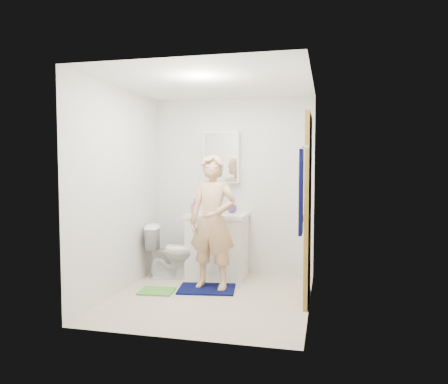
# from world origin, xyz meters

# --- Properties ---
(floor) EXTENTS (2.20, 2.40, 0.02)m
(floor) POSITION_xyz_m (0.00, 0.00, -0.01)
(floor) COLOR beige
(floor) RESTS_ON ground
(ceiling) EXTENTS (2.20, 2.40, 0.02)m
(ceiling) POSITION_xyz_m (0.00, 0.00, 2.41)
(ceiling) COLOR white
(ceiling) RESTS_ON ground
(wall_back) EXTENTS (2.20, 0.02, 2.40)m
(wall_back) POSITION_xyz_m (0.00, 1.21, 1.20)
(wall_back) COLOR silver
(wall_back) RESTS_ON ground
(wall_front) EXTENTS (2.20, 0.02, 2.40)m
(wall_front) POSITION_xyz_m (0.00, -1.21, 1.20)
(wall_front) COLOR silver
(wall_front) RESTS_ON ground
(wall_left) EXTENTS (0.02, 2.40, 2.40)m
(wall_left) POSITION_xyz_m (-1.11, 0.00, 1.20)
(wall_left) COLOR silver
(wall_left) RESTS_ON ground
(wall_right) EXTENTS (0.02, 2.40, 2.40)m
(wall_right) POSITION_xyz_m (1.11, 0.00, 1.20)
(wall_right) COLOR silver
(wall_right) RESTS_ON ground
(vanity_cabinet) EXTENTS (0.75, 0.55, 0.80)m
(vanity_cabinet) POSITION_xyz_m (-0.15, 0.91, 0.40)
(vanity_cabinet) COLOR white
(vanity_cabinet) RESTS_ON floor
(countertop) EXTENTS (0.79, 0.59, 0.05)m
(countertop) POSITION_xyz_m (-0.15, 0.91, 0.83)
(countertop) COLOR white
(countertop) RESTS_ON vanity_cabinet
(sink_basin) EXTENTS (0.40, 0.40, 0.03)m
(sink_basin) POSITION_xyz_m (-0.15, 0.91, 0.84)
(sink_basin) COLOR white
(sink_basin) RESTS_ON countertop
(faucet) EXTENTS (0.03, 0.03, 0.12)m
(faucet) POSITION_xyz_m (-0.15, 1.09, 0.91)
(faucet) COLOR silver
(faucet) RESTS_ON countertop
(medicine_cabinet) EXTENTS (0.50, 0.12, 0.70)m
(medicine_cabinet) POSITION_xyz_m (-0.15, 1.14, 1.60)
(medicine_cabinet) COLOR white
(medicine_cabinet) RESTS_ON wall_back
(mirror_panel) EXTENTS (0.46, 0.01, 0.66)m
(mirror_panel) POSITION_xyz_m (-0.15, 1.08, 1.60)
(mirror_panel) COLOR white
(mirror_panel) RESTS_ON wall_back
(door) EXTENTS (0.05, 0.80, 2.05)m
(door) POSITION_xyz_m (1.07, 0.15, 1.02)
(door) COLOR #A4822D
(door) RESTS_ON ground
(door_knob) EXTENTS (0.07, 0.07, 0.07)m
(door_knob) POSITION_xyz_m (1.03, -0.17, 0.95)
(door_knob) COLOR gold
(door_knob) RESTS_ON door
(towel) EXTENTS (0.03, 0.24, 0.80)m
(towel) POSITION_xyz_m (1.03, -0.57, 1.25)
(towel) COLOR #070C42
(towel) RESTS_ON wall_right
(towel_hook) EXTENTS (0.06, 0.02, 0.02)m
(towel_hook) POSITION_xyz_m (1.07, -0.57, 1.67)
(towel_hook) COLOR silver
(towel_hook) RESTS_ON wall_right
(toilet) EXTENTS (0.77, 0.55, 0.71)m
(toilet) POSITION_xyz_m (-0.71, 0.72, 0.35)
(toilet) COLOR white
(toilet) RESTS_ON floor
(bath_mat) EXTENTS (0.73, 0.57, 0.02)m
(bath_mat) POSITION_xyz_m (-0.12, 0.27, 0.01)
(bath_mat) COLOR #070C42
(bath_mat) RESTS_ON floor
(green_rug) EXTENTS (0.42, 0.37, 0.02)m
(green_rug) POSITION_xyz_m (-0.67, 0.05, 0.01)
(green_rug) COLOR #54A637
(green_rug) RESTS_ON floor
(soap_dispenser) EXTENTS (0.10, 0.10, 0.19)m
(soap_dispenser) POSITION_xyz_m (-0.45, 0.84, 0.95)
(soap_dispenser) COLOR #BC5877
(soap_dispenser) RESTS_ON countertop
(toothbrush_cup) EXTENTS (0.16, 0.16, 0.10)m
(toothbrush_cup) POSITION_xyz_m (0.02, 1.02, 0.90)
(toothbrush_cup) COLOR #5A3C84
(toothbrush_cup) RESTS_ON countertop
(man) EXTENTS (0.63, 0.46, 1.60)m
(man) POSITION_xyz_m (-0.06, 0.30, 0.82)
(man) COLOR tan
(man) RESTS_ON bath_mat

